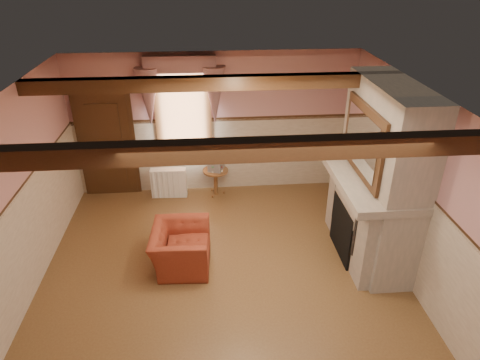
{
  "coord_description": "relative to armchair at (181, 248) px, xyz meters",
  "views": [
    {
      "loc": [
        -0.17,
        -4.9,
        4.35
      ],
      "look_at": [
        0.31,
        0.8,
        1.31
      ],
      "focal_mm": 32.0,
      "sensor_mm": 36.0,
      "label": 1
    }
  ],
  "objects": [
    {
      "name": "floor",
      "position": [
        0.64,
        -0.5,
        -0.32
      ],
      "size": [
        5.5,
        6.0,
        0.01
      ],
      "primitive_type": "cube",
      "color": "brown",
      "rests_on": "ground"
    },
    {
      "name": "ceiling",
      "position": [
        0.64,
        -0.5,
        2.48
      ],
      "size": [
        5.5,
        6.0,
        0.01
      ],
      "primitive_type": "cube",
      "color": "silver",
      "rests_on": "wall_back"
    },
    {
      "name": "wall_back",
      "position": [
        0.64,
        2.5,
        1.08
      ],
      "size": [
        5.5,
        0.02,
        2.8
      ],
      "primitive_type": "cube",
      "color": "#C5888A",
      "rests_on": "floor"
    },
    {
      "name": "wall_left",
      "position": [
        -2.11,
        -0.5,
        1.08
      ],
      "size": [
        0.02,
        6.0,
        2.8
      ],
      "primitive_type": "cube",
      "color": "#C5888A",
      "rests_on": "floor"
    },
    {
      "name": "wall_right",
      "position": [
        3.39,
        -0.5,
        1.08
      ],
      "size": [
        0.02,
        6.0,
        2.8
      ],
      "primitive_type": "cube",
      "color": "#C5888A",
      "rests_on": "floor"
    },
    {
      "name": "wainscot",
      "position": [
        0.64,
        -0.5,
        0.43
      ],
      "size": [
        5.5,
        6.0,
        1.5
      ],
      "primitive_type": null,
      "color": "beige",
      "rests_on": "floor"
    },
    {
      "name": "chair_rail",
      "position": [
        0.64,
        -0.5,
        1.18
      ],
      "size": [
        5.5,
        6.0,
        0.08
      ],
      "primitive_type": null,
      "color": "black",
      "rests_on": "wainscot"
    },
    {
      "name": "firebox",
      "position": [
        2.64,
        0.1,
        0.13
      ],
      "size": [
        0.2,
        0.95,
        0.9
      ],
      "primitive_type": "cube",
      "color": "black",
      "rests_on": "floor"
    },
    {
      "name": "armchair",
      "position": [
        0.0,
        0.0,
        0.0
      ],
      "size": [
        0.92,
        1.04,
        0.65
      ],
      "primitive_type": "imported",
      "rotation": [
        0.0,
        0.0,
        1.52
      ],
      "color": "maroon",
      "rests_on": "floor"
    },
    {
      "name": "side_table",
      "position": [
        0.62,
        2.2,
        -0.05
      ],
      "size": [
        0.57,
        0.57,
        0.55
      ],
      "primitive_type": "cylinder",
      "rotation": [
        0.0,
        0.0,
        0.14
      ],
      "color": "brown",
      "rests_on": "floor"
    },
    {
      "name": "book_stack",
      "position": [
        0.63,
        2.22,
        0.33
      ],
      "size": [
        0.35,
        0.39,
        0.2
      ],
      "primitive_type": "cube",
      "rotation": [
        0.0,
        0.0,
        -0.34
      ],
      "color": "#B7AD8C",
      "rests_on": "side_table"
    },
    {
      "name": "radiator",
      "position": [
        -0.32,
        2.2,
        -0.02
      ],
      "size": [
        0.71,
        0.21,
        0.6
      ],
      "primitive_type": "cube",
      "rotation": [
        0.0,
        0.0,
        -0.05
      ],
      "color": "white",
      "rests_on": "floor"
    },
    {
      "name": "bowl",
      "position": [
        2.88,
        -0.01,
        1.14
      ],
      "size": [
        0.34,
        0.34,
        0.08
      ],
      "primitive_type": "imported",
      "color": "brown",
      "rests_on": "mantel"
    },
    {
      "name": "mantel_clock",
      "position": [
        2.88,
        0.9,
        1.2
      ],
      "size": [
        0.14,
        0.24,
        0.2
      ],
      "primitive_type": "cube",
      "color": "black",
      "rests_on": "mantel"
    },
    {
      "name": "oil_lamp",
      "position": [
        2.88,
        0.75,
        1.24
      ],
      "size": [
        0.11,
        0.11,
        0.28
      ],
      "primitive_type": "cylinder",
      "color": "#B77B33",
      "rests_on": "mantel"
    },
    {
      "name": "candle_red",
      "position": [
        2.88,
        -0.56,
        1.18
      ],
      "size": [
        0.06,
        0.06,
        0.16
      ],
      "primitive_type": "cylinder",
      "color": "maroon",
      "rests_on": "mantel"
    },
    {
      "name": "jar_yellow",
      "position": [
        2.88,
        -0.52,
        1.16
      ],
      "size": [
        0.06,
        0.06,
        0.12
      ],
      "primitive_type": "cylinder",
      "color": "yellow",
      "rests_on": "mantel"
    },
    {
      "name": "fireplace",
      "position": [
        3.06,
        0.1,
        1.08
      ],
      "size": [
        0.85,
        2.0,
        2.8
      ],
      "primitive_type": "cube",
      "color": "gray",
      "rests_on": "floor"
    },
    {
      "name": "mantel",
      "position": [
        2.88,
        0.1,
        1.04
      ],
      "size": [
        1.05,
        2.05,
        0.12
      ],
      "primitive_type": "cube",
      "color": "gray",
      "rests_on": "fireplace"
    },
    {
      "name": "overmantel_mirror",
      "position": [
        2.7,
        0.1,
        1.65
      ],
      "size": [
        0.06,
        1.44,
        1.04
      ],
      "primitive_type": "cube",
      "color": "silver",
      "rests_on": "fireplace"
    },
    {
      "name": "door",
      "position": [
        -1.46,
        2.44,
        0.73
      ],
      "size": [
        1.1,
        0.1,
        2.1
      ],
      "primitive_type": "cube",
      "color": "black",
      "rests_on": "floor"
    },
    {
      "name": "window",
      "position": [
        0.04,
        2.47,
        1.33
      ],
      "size": [
        1.06,
        0.08,
        2.02
      ],
      "primitive_type": "cube",
      "color": "white",
      "rests_on": "wall_back"
    },
    {
      "name": "window_drapes",
      "position": [
        0.04,
        2.38,
        1.93
      ],
      "size": [
        1.3,
        0.14,
        1.4
      ],
      "primitive_type": "cube",
      "color": "gray",
      "rests_on": "wall_back"
    },
    {
      "name": "ceiling_beam_front",
      "position": [
        0.64,
        -1.7,
        2.38
      ],
      "size": [
        5.5,
        0.18,
        0.2
      ],
      "primitive_type": "cube",
      "color": "black",
      "rests_on": "ceiling"
    },
    {
      "name": "ceiling_beam_back",
      "position": [
        0.64,
        0.7,
        2.38
      ],
      "size": [
        5.5,
        0.18,
        0.2
      ],
      "primitive_type": "cube",
      "color": "black",
      "rests_on": "ceiling"
    }
  ]
}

